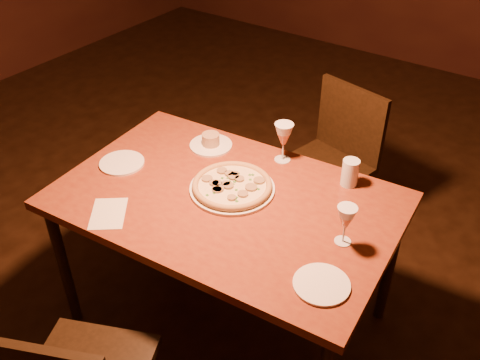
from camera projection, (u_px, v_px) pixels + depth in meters
The scene contains 11 objects.
floor at pixel (187, 301), 2.69m from camera, with size 7.00×7.00×0.00m, color black.
dining_table at pixel (226, 210), 2.22m from camera, with size 1.44×0.99×0.74m.
chair_far at pixel (332, 158), 2.87m from camera, with size 0.50×0.50×0.86m.
pizza_plate at pixel (232, 186), 2.21m from camera, with size 0.36×0.36×0.04m.
ramekin_saucer at pixel (211, 142), 2.49m from camera, with size 0.20×0.20×0.06m.
wine_glass_far at pixel (283, 142), 2.35m from camera, with size 0.08×0.08×0.19m, color #C57252, non-canonical shape.
wine_glass_right at pixel (345, 225), 1.92m from camera, with size 0.07×0.07×0.16m, color #C57252, non-canonical shape.
water_tumbler at pixel (350, 173), 2.22m from camera, with size 0.07×0.07×0.12m, color silver.
side_plate_left at pixel (122, 163), 2.38m from camera, with size 0.20×0.20×0.01m, color white.
side_plate_near at pixel (322, 284), 1.79m from camera, with size 0.19×0.19×0.01m, color white.
menu_card at pixel (108, 213), 2.10m from camera, with size 0.13×0.19×0.00m, color silver.
Camera 1 is at (1.27, -1.33, 2.08)m, focal length 40.00 mm.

